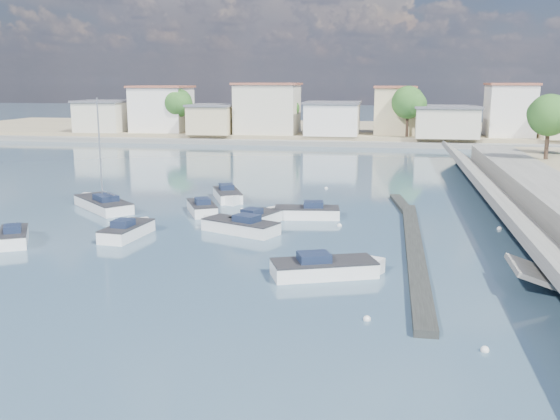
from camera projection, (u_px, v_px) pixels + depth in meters
name	position (u px, v px, depth m)	size (l,w,h in m)	color
ground	(338.00, 176.00, 67.46)	(400.00, 400.00, 0.00)	#325065
breakwater	(411.00, 238.00, 39.92)	(2.00, 31.02, 0.35)	black
far_shore_land	(361.00, 131.00, 117.47)	(160.00, 40.00, 1.40)	gray
far_shore_quay	(355.00, 144.00, 97.28)	(160.00, 2.50, 0.80)	slate
far_town	(424.00, 113.00, 100.26)	(113.01, 12.80, 8.35)	beige
shore_trees	(411.00, 107.00, 91.91)	(74.56, 38.32, 7.92)	#38281E
motorboat_a	(14.00, 237.00, 39.51)	(3.45, 4.40, 1.48)	white
motorboat_b	(257.00, 219.00, 44.48)	(3.30, 4.90, 1.48)	white
motorboat_c	(237.00, 226.00, 42.29)	(5.82, 4.01, 1.48)	white
motorboat_d	(303.00, 213.00, 46.60)	(5.50, 2.60, 1.48)	white
motorboat_e	(129.00, 231.00, 41.07)	(2.28, 5.15, 1.48)	white
motorboat_f	(201.00, 208.00, 48.49)	(3.51, 4.82, 1.48)	white
motorboat_g	(228.00, 196.00, 53.52)	(3.70, 5.45, 1.48)	white
motorboat_h	(329.00, 269.00, 32.79)	(6.09, 3.94, 1.48)	white
sailboat	(102.00, 204.00, 49.97)	(6.60, 6.38, 9.00)	white
mooring_buoys	(362.00, 236.00, 40.95)	(19.34, 35.45, 0.34)	white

